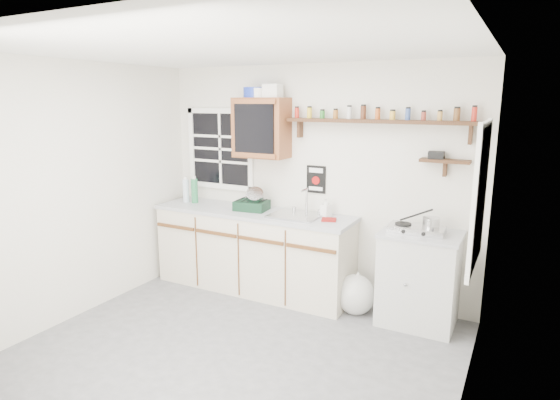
# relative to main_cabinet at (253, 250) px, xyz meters

# --- Properties ---
(room) EXTENTS (3.64, 3.24, 2.54)m
(room) POSITION_rel_main_cabinet_xyz_m (0.58, -1.30, 0.79)
(room) COLOR #535356
(room) RESTS_ON ground
(main_cabinet) EXTENTS (2.31, 0.63, 0.92)m
(main_cabinet) POSITION_rel_main_cabinet_xyz_m (0.00, 0.00, 0.00)
(main_cabinet) COLOR beige
(main_cabinet) RESTS_ON floor
(right_cabinet) EXTENTS (0.73, 0.57, 0.91)m
(right_cabinet) POSITION_rel_main_cabinet_xyz_m (1.83, 0.03, -0.01)
(right_cabinet) COLOR #B8B9B2
(right_cabinet) RESTS_ON floor
(sink) EXTENTS (0.52, 0.44, 0.29)m
(sink) POSITION_rel_main_cabinet_xyz_m (0.54, 0.01, 0.47)
(sink) COLOR #ADAEB2
(sink) RESTS_ON main_cabinet
(upper_cabinet) EXTENTS (0.60, 0.32, 0.65)m
(upper_cabinet) POSITION_rel_main_cabinet_xyz_m (0.03, 0.14, 1.36)
(upper_cabinet) COLOR brown
(upper_cabinet) RESTS_ON wall_back
(upper_cabinet_clutter) EXTENTS (0.44, 0.24, 0.14)m
(upper_cabinet_clutter) POSITION_rel_main_cabinet_xyz_m (0.03, 0.14, 1.75)
(upper_cabinet_clutter) COLOR #182EA2
(upper_cabinet_clutter) RESTS_ON upper_cabinet
(spice_shelf) EXTENTS (1.91, 0.18, 0.35)m
(spice_shelf) POSITION_rel_main_cabinet_xyz_m (1.31, 0.21, 1.47)
(spice_shelf) COLOR #331D0E
(spice_shelf) RESTS_ON wall_back
(secondary_shelf) EXTENTS (0.45, 0.16, 0.24)m
(secondary_shelf) POSITION_rel_main_cabinet_xyz_m (1.94, 0.22, 1.12)
(secondary_shelf) COLOR #331D0E
(secondary_shelf) RESTS_ON wall_back
(warning_sign) EXTENTS (0.22, 0.02, 0.30)m
(warning_sign) POSITION_rel_main_cabinet_xyz_m (0.63, 0.29, 0.82)
(warning_sign) COLOR black
(warning_sign) RESTS_ON wall_back
(window_back) EXTENTS (0.93, 0.03, 0.98)m
(window_back) POSITION_rel_main_cabinet_xyz_m (-0.62, 0.29, 1.09)
(window_back) COLOR black
(window_back) RESTS_ON wall_back
(window_right) EXTENTS (0.03, 0.78, 1.08)m
(window_right) POSITION_rel_main_cabinet_xyz_m (2.37, -0.75, 0.99)
(window_right) COLOR black
(window_right) RESTS_ON wall_back
(water_bottles) EXTENTS (0.19, 0.10, 0.32)m
(water_bottles) POSITION_rel_main_cabinet_xyz_m (-0.88, 0.02, 0.61)
(water_bottles) COLOR silver
(water_bottles) RESTS_ON main_cabinet
(dish_rack) EXTENTS (0.38, 0.30, 0.27)m
(dish_rack) POSITION_rel_main_cabinet_xyz_m (-0.01, 0.02, 0.54)
(dish_rack) COLOR black
(dish_rack) RESTS_ON main_cabinet
(soap_bottle) EXTENTS (0.11, 0.11, 0.20)m
(soap_bottle) POSITION_rel_main_cabinet_xyz_m (0.82, 0.13, 0.56)
(soap_bottle) COLOR beige
(soap_bottle) RESTS_ON main_cabinet
(rag) EXTENTS (0.18, 0.16, 0.02)m
(rag) POSITION_rel_main_cabinet_xyz_m (0.91, -0.01, 0.47)
(rag) COLOR maroon
(rag) RESTS_ON main_cabinet
(hotplate) EXTENTS (0.51, 0.28, 0.07)m
(hotplate) POSITION_rel_main_cabinet_xyz_m (1.79, 0.01, 0.48)
(hotplate) COLOR #ADAEB2
(hotplate) RESTS_ON right_cabinet
(saucepan) EXTENTS (0.38, 0.16, 0.16)m
(saucepan) POSITION_rel_main_cabinet_xyz_m (1.91, 0.01, 0.56)
(saucepan) COLOR #ADAEB2
(saucepan) RESTS_ON hotplate
(trash_bag) EXTENTS (0.41, 0.37, 0.47)m
(trash_bag) POSITION_rel_main_cabinet_xyz_m (1.24, -0.05, -0.26)
(trash_bag) COLOR beige
(trash_bag) RESTS_ON floor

